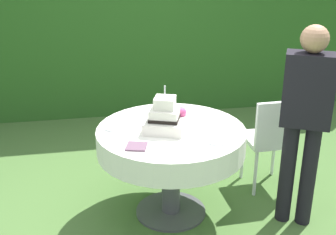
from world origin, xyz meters
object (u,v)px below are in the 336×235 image
object	(u,v)px
wedding_cake	(166,118)
standing_person	(305,115)
cake_table	(171,142)
serving_plate_far	(112,129)
napkin_stack	(137,146)
serving_plate_near	(217,141)
garden_chair	(271,135)

from	to	relation	value
wedding_cake	standing_person	xyz separation A→B (m)	(1.01, -0.28, 0.06)
cake_table	serving_plate_far	size ratio (longest dim) A/B	11.28
cake_table	napkin_stack	size ratio (longest dim) A/B	8.18
serving_plate_near	garden_chair	world-z (taller)	garden_chair
serving_plate_near	serving_plate_far	bearing A→B (deg)	153.19
wedding_cake	serving_plate_far	xyz separation A→B (m)	(-0.41, 0.08, -0.09)
napkin_stack	standing_person	distance (m)	1.28
cake_table	serving_plate_far	distance (m)	0.48
standing_person	serving_plate_near	bearing A→B (deg)	-179.02
napkin_stack	standing_person	bearing A→B (deg)	-0.44
cake_table	serving_plate_far	world-z (taller)	serving_plate_far
wedding_cake	cake_table	bearing A→B (deg)	13.12
cake_table	garden_chair	xyz separation A→B (m)	(0.95, 0.21, -0.11)
serving_plate_far	garden_chair	xyz separation A→B (m)	(1.40, 0.14, -0.23)
cake_table	garden_chair	size ratio (longest dim) A/B	1.32
serving_plate_near	serving_plate_far	xyz separation A→B (m)	(-0.74, 0.38, 0.00)
wedding_cake	serving_plate_near	world-z (taller)	wedding_cake
serving_plate_far	garden_chair	bearing A→B (deg)	5.64
serving_plate_far	standing_person	distance (m)	1.48
cake_table	serving_plate_near	distance (m)	0.43
wedding_cake	standing_person	bearing A→B (deg)	-15.52
serving_plate_near	napkin_stack	size ratio (longest dim) A/B	1.03
garden_chair	serving_plate_near	bearing A→B (deg)	-142.03
napkin_stack	standing_person	world-z (taller)	standing_person
garden_chair	cake_table	bearing A→B (deg)	-167.30
serving_plate_near	standing_person	xyz separation A→B (m)	(0.68, 0.01, 0.16)
wedding_cake	serving_plate_near	distance (m)	0.45
cake_table	serving_plate_far	bearing A→B (deg)	170.78
serving_plate_near	garden_chair	size ratio (longest dim) A/B	0.17
wedding_cake	serving_plate_near	xyz separation A→B (m)	(0.33, -0.29, -0.09)
wedding_cake	serving_plate_near	size ratio (longest dim) A/B	2.61
wedding_cake	standing_person	world-z (taller)	standing_person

